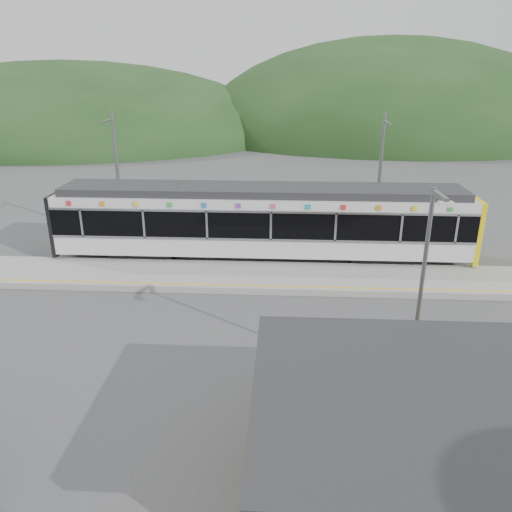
{
  "coord_description": "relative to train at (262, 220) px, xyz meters",
  "views": [
    {
      "loc": [
        1.96,
        -17.67,
        9.21
      ],
      "look_at": [
        0.92,
        1.0,
        2.06
      ],
      "focal_mm": 35.0,
      "sensor_mm": 36.0,
      "label": 1
    }
  ],
  "objects": [
    {
      "name": "catenary_mast_west",
      "position": [
        -7.93,
        2.56,
        1.58
      ],
      "size": [
        0.18,
        1.8,
        7.0
      ],
      "color": "slate",
      "rests_on": "ground"
    },
    {
      "name": "ground",
      "position": [
        -0.93,
        -6.0,
        -2.06
      ],
      "size": [
        120.0,
        120.0,
        0.0
      ],
      "primitive_type": "plane",
      "color": "#4C4C4F",
      "rests_on": "ground"
    },
    {
      "name": "catenary_mast_east",
      "position": [
        6.07,
        2.56,
        1.58
      ],
      "size": [
        0.18,
        1.8,
        7.0
      ],
      "color": "slate",
      "rests_on": "ground"
    },
    {
      "name": "lamp_post",
      "position": [
        4.91,
        -10.93,
        1.67
      ],
      "size": [
        0.36,
        1.1,
        6.27
      ],
      "rotation": [
        0.0,
        0.0,
        0.04
      ],
      "color": "slate",
      "rests_on": "ground"
    },
    {
      "name": "station_shelter",
      "position": [
        5.07,
        -15.0,
        -0.51
      ],
      "size": [
        9.2,
        6.2,
        3.0
      ],
      "color": "olive",
      "rests_on": "ground"
    },
    {
      "name": "yellow_line",
      "position": [
        -0.93,
        -4.0,
        -1.76
      ],
      "size": [
        26.0,
        0.1,
        0.01
      ],
      "primitive_type": "cube",
      "color": "yellow",
      "rests_on": "platform"
    },
    {
      "name": "platform",
      "position": [
        -0.93,
        -2.7,
        -1.91
      ],
      "size": [
        26.0,
        3.2,
        0.3
      ],
      "primitive_type": "cube",
      "color": "#9E9E99",
      "rests_on": "ground"
    },
    {
      "name": "hills",
      "position": [
        5.26,
        -0.71,
        -2.06
      ],
      "size": [
        146.0,
        149.0,
        26.0
      ],
      "color": "#1E3D19",
      "rests_on": "ground"
    },
    {
      "name": "train",
      "position": [
        0.0,
        0.0,
        0.0
      ],
      "size": [
        20.44,
        3.01,
        3.74
      ],
      "color": "black",
      "rests_on": "ground"
    }
  ]
}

